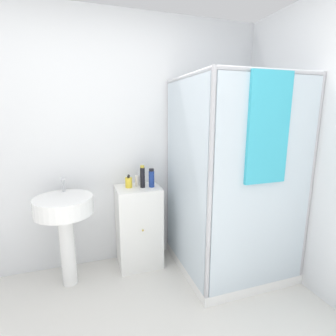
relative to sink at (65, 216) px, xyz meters
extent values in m
cube|color=silver|center=(0.37, 0.33, 0.59)|extent=(6.40, 0.06, 2.50)
cube|color=white|center=(1.54, -0.19, -0.62)|extent=(0.99, 0.99, 0.09)
cylinder|color=#B2B2B7|center=(2.02, 0.29, 0.27)|extent=(0.04, 0.04, 1.87)
cylinder|color=#B2B2B7|center=(1.06, 0.29, 0.27)|extent=(0.04, 0.04, 1.87)
cylinder|color=#B2B2B7|center=(2.02, -0.67, 0.27)|extent=(0.04, 0.04, 1.87)
cylinder|color=#B2B2B7|center=(1.06, -0.67, 0.27)|extent=(0.04, 0.04, 1.87)
cylinder|color=#B2B2B7|center=(1.54, -0.67, 1.19)|extent=(0.96, 0.04, 0.04)
cylinder|color=#B2B2B7|center=(1.54, 0.29, 1.19)|extent=(0.96, 0.04, 0.04)
cylinder|color=#B2B2B7|center=(1.06, -0.19, 1.19)|extent=(0.04, 0.96, 0.04)
cylinder|color=#B2B2B7|center=(2.02, -0.19, 1.19)|extent=(0.04, 0.96, 0.04)
cube|color=silver|center=(1.54, -0.68, 0.30)|extent=(0.92, 0.01, 1.75)
cube|color=silver|center=(1.05, -0.19, 0.30)|extent=(0.01, 0.92, 1.75)
cylinder|color=#B7BABF|center=(1.79, 0.22, 0.13)|extent=(0.02, 0.02, 1.41)
cylinder|color=#B7BABF|center=(1.79, 0.17, 0.85)|extent=(0.07, 0.07, 0.04)
cube|color=#38ADC6|center=(1.52, -0.71, 0.78)|extent=(0.36, 0.03, 0.83)
cube|color=white|center=(0.68, 0.12, -0.25)|extent=(0.43, 0.36, 0.83)
sphere|color=gold|center=(0.68, -0.07, -0.20)|extent=(0.02, 0.02, 0.02)
cylinder|color=white|center=(0.00, 0.00, -0.32)|extent=(0.13, 0.13, 0.69)
cylinder|color=white|center=(0.00, 0.00, 0.10)|extent=(0.50, 0.50, 0.15)
cylinder|color=#B7BABF|center=(0.00, 0.18, 0.24)|extent=(0.02, 0.02, 0.13)
cube|color=#B7BABF|center=(0.00, 0.14, 0.30)|extent=(0.02, 0.07, 0.02)
cylinder|color=yellow|center=(0.60, 0.14, 0.22)|extent=(0.07, 0.07, 0.10)
cylinder|color=black|center=(0.60, 0.14, 0.28)|extent=(0.02, 0.02, 0.02)
cube|color=black|center=(0.60, 0.12, 0.30)|extent=(0.02, 0.04, 0.01)
cylinder|color=black|center=(0.73, 0.09, 0.27)|extent=(0.05, 0.05, 0.20)
cylinder|color=gold|center=(0.73, 0.09, 0.38)|extent=(0.04, 0.04, 0.02)
cylinder|color=navy|center=(0.82, 0.08, 0.25)|extent=(0.06, 0.06, 0.16)
cylinder|color=black|center=(0.82, 0.08, 0.34)|extent=(0.05, 0.05, 0.02)
cylinder|color=white|center=(0.69, 0.17, 0.22)|extent=(0.05, 0.05, 0.10)
cylinder|color=silver|center=(0.69, 0.17, 0.28)|extent=(0.02, 0.02, 0.02)
cube|color=silver|center=(0.69, 0.16, 0.30)|extent=(0.01, 0.03, 0.01)
camera|label=1|loc=(0.18, -2.34, 0.90)|focal=28.00mm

